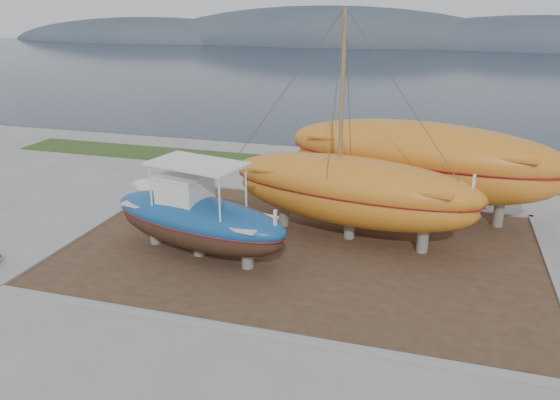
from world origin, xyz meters
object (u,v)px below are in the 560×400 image
(white_dinghy, at_px, (166,197))
(orange_bare_hull, at_px, (418,170))
(blue_caique, at_px, (197,210))
(orange_sailboat, at_px, (354,131))

(white_dinghy, bearing_deg, orange_bare_hull, 36.69)
(orange_bare_hull, bearing_deg, white_dinghy, -153.49)
(blue_caique, relative_size, white_dinghy, 1.74)
(blue_caique, distance_m, white_dinghy, 5.42)
(orange_sailboat, height_order, orange_bare_hull, orange_sailboat)
(blue_caique, bearing_deg, orange_sailboat, 44.89)
(white_dinghy, xyz_separation_m, orange_bare_hull, (11.14, 3.05, 1.39))
(blue_caique, xyz_separation_m, white_dinghy, (-3.49, 3.98, -1.18))
(blue_caique, distance_m, orange_sailboat, 6.70)
(white_dinghy, xyz_separation_m, orange_sailboat, (8.72, -0.75, 3.83))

